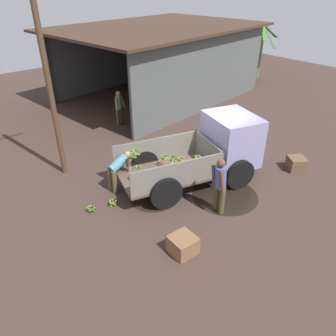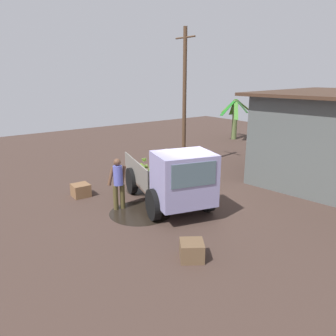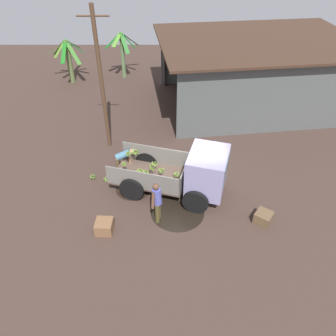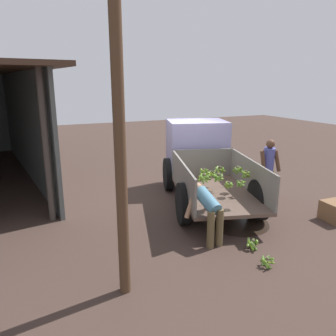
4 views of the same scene
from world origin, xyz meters
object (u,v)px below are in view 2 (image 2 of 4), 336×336
Objects in this scene: person_worker_loading at (160,165)px; banana_bunch_on_ground_1 at (139,177)px; person_foreground_visitor at (118,181)px; person_bystander_near_shed at (283,159)px; cargo_truck at (177,180)px; banana_bunch_on_ground_0 at (134,173)px; utility_pole at (184,99)px; wooden_crate_1 at (192,251)px; wooden_crate_0 at (81,190)px.

banana_bunch_on_ground_1 is (-0.66, -0.65, -0.60)m from person_worker_loading.
person_foreground_visitor is 7.35m from person_bystander_near_shed.
person_bystander_near_shed is at bearing 106.29° from cargo_truck.
banana_bunch_on_ground_0 is at bearing -164.50° from person_worker_loading.
person_bystander_near_shed reaches higher than person_worker_loading.
utility_pole is at bearing 81.89° from banana_bunch_on_ground_0.
banana_bunch_on_ground_0 is at bearing 159.59° from wooden_crate_1.
cargo_truck is 4.09× the size of person_worker_loading.
cargo_truck is at bearing -12.75° from banana_bunch_on_ground_0.
cargo_truck is 8.41× the size of wooden_crate_1.
wooden_crate_0 is 1.06× the size of wooden_crate_1.
wooden_crate_0 reaches higher than banana_bunch_on_ground_0.
person_worker_loading is 0.75× the size of person_bystander_near_shed.
banana_bunch_on_ground_1 is at bearing -34.15° from person_foreground_visitor.
cargo_truck is 4.39m from banana_bunch_on_ground_0.
person_foreground_visitor is at bearing 16.80° from wooden_crate_0.
cargo_truck is 18.05× the size of banana_bunch_on_ground_0.
wooden_crate_0 is (-3.19, -7.79, -0.63)m from person_bystander_near_shed.
utility_pole reaches higher than banana_bunch_on_ground_1.
cargo_truck is 5.85m from person_bystander_near_shed.
banana_bunch_on_ground_0 is 0.65m from banana_bunch_on_ground_1.
wooden_crate_0 is at bearing -71.84° from banana_bunch_on_ground_0.
wooden_crate_1 is at bearing -34.19° from person_worker_loading.
utility_pole is 8.59m from wooden_crate_1.
wooden_crate_1 is (6.29, -5.01, -3.01)m from utility_pole.
banana_bunch_on_ground_1 is at bearing -14.52° from banana_bunch_on_ground_0.
wooden_crate_0 is at bearing -100.98° from person_worker_loading.
person_foreground_visitor reaches higher than wooden_crate_0.
banana_bunch_on_ground_0 is (-4.17, 0.94, -0.98)m from cargo_truck.
banana_bunch_on_ground_1 is at bearing 159.00° from wooden_crate_1.
wooden_crate_0 is 5.72m from wooden_crate_1.
banana_bunch_on_ground_1 reaches higher than banana_bunch_on_ground_0.
utility_pole is 21.31× the size of banana_bunch_on_ground_1.
person_bystander_near_shed is (2.85, 4.41, 0.14)m from person_worker_loading.
person_bystander_near_shed reaches higher than wooden_crate_0.
person_bystander_near_shed is 7.82m from wooden_crate_1.
utility_pole is at bearing 96.18° from wooden_crate_0.
wooden_crate_0 is at bearing -175.82° from wooden_crate_1.
cargo_truck reaches higher than person_worker_loading.
wooden_crate_1 is at bearing 4.18° from wooden_crate_0.
wooden_crate_0 and wooden_crate_1 have the same top height.
wooden_crate_0 is at bearing 27.46° from person_foreground_visitor.
person_foreground_visitor is (-1.36, -1.39, -0.14)m from cargo_truck.
banana_bunch_on_ground_1 is 0.52× the size of wooden_crate_1.
wooden_crate_0 is at bearing -132.90° from cargo_truck.
person_worker_loading is 2.05× the size of wooden_crate_1.
person_worker_loading is at bearing 44.70° from banana_bunch_on_ground_1.
banana_bunch_on_ground_1 is (0.27, -2.70, -3.12)m from utility_pole.
cargo_truck reaches higher than person_foreground_visitor.
person_worker_loading is 1.95× the size of wooden_crate_0.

